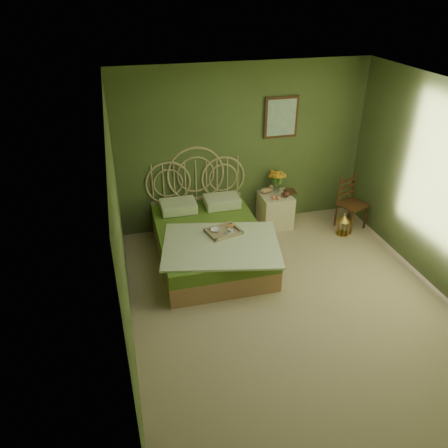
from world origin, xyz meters
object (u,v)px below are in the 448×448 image
object	(u,v)px
chair	(351,199)
birdcage	(343,225)
nightstand	(275,205)
bed	(210,239)

from	to	relation	value
chair	birdcage	xyz separation A→B (m)	(-0.22, -0.25, -0.33)
chair	birdcage	size ratio (longest dim) A/B	2.64
nightstand	birdcage	xyz separation A→B (m)	(0.96, -0.58, -0.19)
bed	chair	xyz separation A→B (m)	(2.45, 0.37, 0.19)
bed	nightstand	distance (m)	1.45
nightstand	birdcage	distance (m)	1.14
nightstand	chair	xyz separation A→B (m)	(1.18, -0.33, 0.14)
bed	nightstand	size ratio (longest dim) A/B	2.27
bed	chair	bearing A→B (deg)	8.67
chair	birdcage	world-z (taller)	chair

